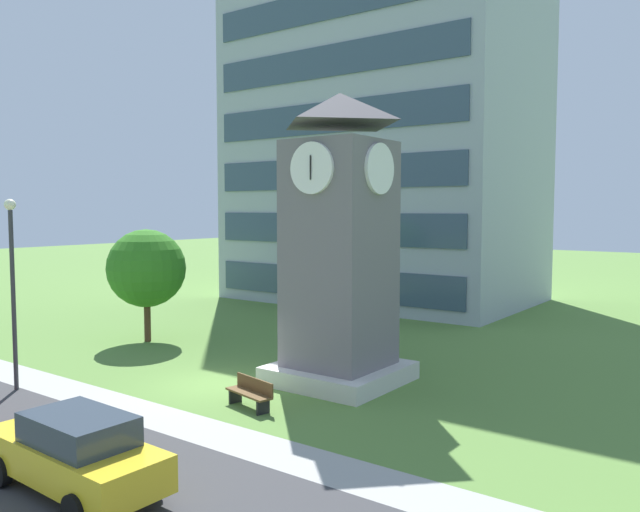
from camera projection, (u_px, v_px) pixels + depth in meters
name	position (u px, v px, depth m)	size (l,w,h in m)	color
ground_plane	(216.00, 385.00, 21.23)	(160.00, 160.00, 0.00)	#567F38
kerb_strip	(135.00, 410.00, 18.58)	(120.00, 1.60, 0.01)	#9E9E99
office_building	(384.00, 103.00, 40.93)	(18.44, 12.20, 25.60)	#9EA8B2
clock_tower	(340.00, 256.00, 21.33)	(4.05, 4.05, 9.78)	slate
park_bench	(251.00, 393.00, 18.76)	(1.86, 0.86, 0.88)	brown
street_lamp	(12.00, 273.00, 20.40)	(0.36, 0.36, 6.25)	#333338
tree_by_building	(146.00, 268.00, 28.06)	(3.48, 3.48, 5.04)	#513823
parked_car_yellow	(75.00, 452.00, 13.14)	(4.72, 1.98, 1.69)	gold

